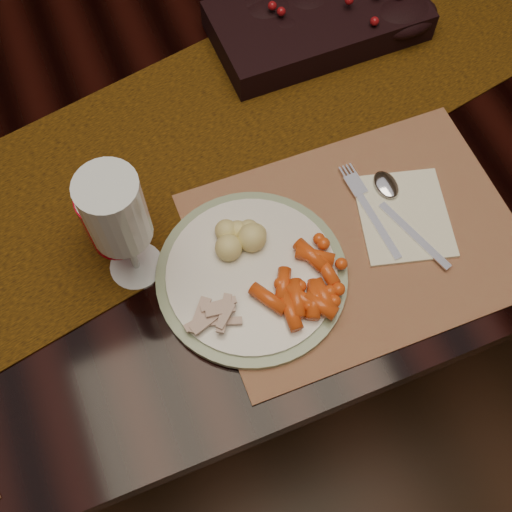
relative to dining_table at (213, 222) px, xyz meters
name	(u,v)px	position (x,y,z in m)	size (l,w,h in m)	color
floor	(221,291)	(0.00, 0.00, -0.38)	(5.00, 5.00, 0.00)	black
dining_table	(213,222)	(0.00, 0.00, 0.00)	(1.80, 1.00, 0.75)	black
table_runner	(240,119)	(0.05, -0.05, 0.38)	(1.60, 0.33, 0.00)	#382108
centerpiece	(318,17)	(0.23, 0.06, 0.41)	(0.33, 0.17, 0.07)	black
placemat_main	(358,240)	(0.13, -0.31, 0.38)	(0.43, 0.32, 0.00)	brown
dinner_plate	(252,275)	(-0.03, -0.30, 0.39)	(0.25, 0.25, 0.01)	silver
baby_carrots	(298,288)	(0.01, -0.35, 0.40)	(0.11, 0.09, 0.02)	#CD4312
mashed_potatoes	(240,232)	(-0.03, -0.25, 0.41)	(0.07, 0.06, 0.04)	#D0C083
turkey_shreds	(214,316)	(-0.10, -0.34, 0.40)	(0.07, 0.06, 0.02)	tan
napkin	(404,216)	(0.20, -0.30, 0.38)	(0.12, 0.14, 0.00)	white
fork	(372,215)	(0.16, -0.28, 0.39)	(0.02, 0.14, 0.00)	#B3B5D0
spoon	(405,219)	(0.20, -0.30, 0.39)	(0.03, 0.16, 0.00)	silver
red_cup	(111,218)	(-0.18, -0.18, 0.43)	(0.07, 0.07, 0.10)	#B20016
wine_glass	(123,231)	(-0.17, -0.23, 0.48)	(0.07, 0.07, 0.21)	silver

